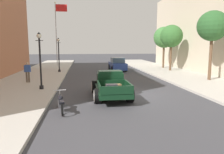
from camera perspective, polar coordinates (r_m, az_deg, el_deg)
ground_plane at (r=13.72m, az=3.68°, el=-4.64°), size 140.00×140.00×0.00m
sidewalk_left at (r=14.18m, az=-26.49°, el=-4.77°), size 5.50×64.00×0.15m
hotrod_truck_dark_green at (r=13.09m, az=-0.53°, el=-1.88°), size 2.21×4.95×1.58m
motorcycle_parked at (r=10.36m, az=-13.63°, el=-6.63°), size 0.64×2.10×0.93m
car_background_blue at (r=26.82m, az=1.46°, el=3.40°), size 1.91×4.32×1.65m
pedestrian_sidewalk_left at (r=18.43m, az=-21.80°, el=1.54°), size 0.53×0.22×1.65m
street_lamp_near at (r=15.11m, az=-18.81°, el=5.28°), size 0.50×0.32×3.85m
street_lamp_far at (r=24.92m, az=-14.15°, el=6.50°), size 0.50×0.32×3.85m
flagpole at (r=32.53m, az=-14.44°, el=12.83°), size 1.74×0.16×9.16m
street_tree_nearest at (r=20.26m, az=25.45°, el=12.20°), size 2.55×2.55×5.89m
street_tree_second at (r=26.55m, az=15.70°, el=10.49°), size 2.65×2.65×5.42m
street_tree_third at (r=29.56m, az=13.86°, el=10.29°), size 2.79×2.79×5.48m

